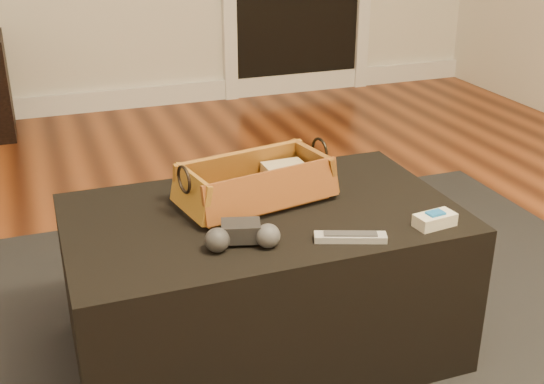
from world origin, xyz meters
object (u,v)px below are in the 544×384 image
object	(u,v)px
ottoman	(262,282)
cream_gadget	(435,220)
tv_remote	(252,196)
wicker_basket	(256,185)
game_controller	(242,235)
silver_remote	(350,237)

from	to	relation	value
ottoman	cream_gadget	world-z (taller)	cream_gadget
tv_remote	wicker_basket	size ratio (longest dim) A/B	0.49
ottoman	game_controller	bearing A→B (deg)	-123.01
game_controller	cream_gadget	world-z (taller)	game_controller
silver_remote	cream_gadget	world-z (taller)	cream_gadget
silver_remote	game_controller	bearing A→B (deg)	166.45
wicker_basket	game_controller	world-z (taller)	wicker_basket
tv_remote	wicker_basket	xyz separation A→B (m)	(0.02, 0.02, 0.02)
silver_remote	ottoman	bearing A→B (deg)	122.71
silver_remote	cream_gadget	distance (m)	0.23
ottoman	wicker_basket	xyz separation A→B (m)	(0.01, 0.06, 0.26)
game_controller	wicker_basket	bearing A→B (deg)	64.04
ottoman	wicker_basket	bearing A→B (deg)	85.42
tv_remote	silver_remote	size ratio (longest dim) A/B	1.24
game_controller	cream_gadget	distance (m)	0.48
wicker_basket	cream_gadget	bearing A→B (deg)	-38.26
ottoman	tv_remote	bearing A→B (deg)	104.51
wicker_basket	cream_gadget	size ratio (longest dim) A/B	4.08
game_controller	tv_remote	bearing A→B (deg)	65.83
game_controller	silver_remote	distance (m)	0.26
tv_remote	silver_remote	xyz separation A→B (m)	(0.15, -0.27, -0.02)
cream_gadget	ottoman	bearing A→B (deg)	148.93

